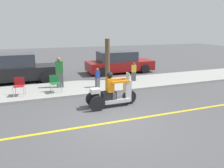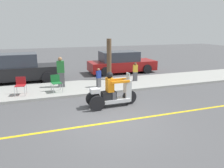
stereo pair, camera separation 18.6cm
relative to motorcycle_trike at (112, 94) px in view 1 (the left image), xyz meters
name	(u,v)px [view 1 (the left image)]	position (x,y,z in m)	size (l,w,h in m)	color
ground_plane	(115,122)	(-0.47, -1.50, -0.53)	(60.00, 60.00, 0.00)	#4C4C4F
lane_stripe	(127,120)	(0.00, -1.50, -0.52)	(24.00, 0.12, 0.01)	gold
sidewalk_strip	(84,87)	(-0.47, 3.10, -0.47)	(28.00, 2.80, 0.12)	#9E9E99
motorcycle_trike	(112,94)	(0.00, 0.00, 0.00)	(2.11, 0.73, 1.46)	black
spectator_by_tree	(59,73)	(-1.66, 3.36, 0.36)	(0.39, 0.25, 1.58)	#515156
spectator_near_curb	(98,78)	(0.20, 2.68, 0.08)	(0.27, 0.21, 1.00)	#515156
spectator_end_of_line	(134,72)	(2.59, 3.29, 0.12)	(0.27, 0.18, 1.09)	#515156
folding_chair_set_back	(19,84)	(-3.59, 2.61, 0.10)	(0.52, 0.52, 0.82)	#A5A8AD
folding_chair_curbside	(55,82)	(-1.99, 2.55, 0.10)	(0.52, 0.52, 0.82)	#A5A8AD
parked_car_lot_center	(15,69)	(-3.91, 5.92, 0.26)	(4.76, 1.95, 1.68)	black
parked_car_lot_left	(119,63)	(2.94, 6.41, 0.19)	(4.78, 2.03, 1.53)	maroon
tree_trunk	(107,59)	(1.28, 4.18, 0.80)	(0.28, 0.28, 2.42)	brown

